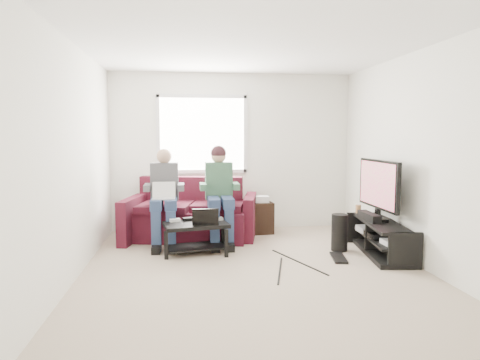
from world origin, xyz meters
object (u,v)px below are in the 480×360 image
Objects in this scene: tv_stand at (380,240)px; tv at (378,186)px; subwoofer at (339,232)px; sofa at (192,216)px; coffee_table at (196,231)px; end_table at (262,216)px.

tv is (-0.00, 0.10, 0.71)m from tv_stand.
sofa is at bearing 153.16° from subwoofer.
tv reaches higher than tv_stand.
subwoofer reaches higher than tv_stand.
coffee_table is at bearing 176.91° from subwoofer.
sofa is at bearing 92.26° from coffee_table.
subwoofer reaches higher than coffee_table.
subwoofer is at bearing -3.09° from coffee_table.
tv_stand is 2.76× the size of subwoofer.
tv_stand is at bearing -88.53° from tv.
coffee_table is 1.54m from end_table.
subwoofer is 1.48m from end_table.
coffee_table is 2.46m from tv_stand.
sofa reaches higher than subwoofer.
tv_stand is at bearing -27.26° from sofa.
subwoofer is (-0.46, 0.16, -0.65)m from tv.
tv_stand is 0.54m from subwoofer.
tv_stand is 1.27× the size of tv.
coffee_table is (0.04, -0.90, -0.03)m from sofa.
coffee_table is at bearing 173.77° from tv.
tv_stand is at bearing -8.55° from coffee_table.
subwoofer is (1.96, -0.11, -0.05)m from coffee_table.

